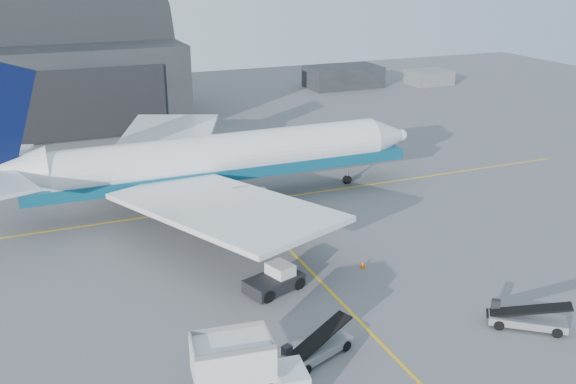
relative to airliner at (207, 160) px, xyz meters
name	(u,v)px	position (x,y,z in m)	size (l,w,h in m)	color
ground	(330,291)	(3.34, -21.33, -4.57)	(200.00, 200.00, 0.00)	#565659
taxi_lines	(270,229)	(3.34, -8.66, -4.56)	(80.00, 42.12, 0.02)	gold
distant_bldg_a	(343,87)	(41.34, 50.67, -4.57)	(14.00, 8.00, 4.00)	black
distant_bldg_b	(429,84)	(58.34, 46.67, -4.57)	(8.00, 6.00, 2.80)	slate
airliner	(207,160)	(0.00, 0.00, 0.00)	(46.56, 45.15, 16.34)	white
catering_truck	(243,376)	(-6.99, -31.62, -2.31)	(6.74, 3.17, 4.47)	slate
pushback_tug	(275,280)	(-0.37, -19.49, -3.82)	(4.86, 3.70, 2.00)	black
belt_loader_a	(317,348)	(-1.18, -28.59, -3.95)	(5.35, 3.41, 2.03)	slate
belt_loader_b	(526,319)	(13.38, -30.84, -3.94)	(5.05, 4.39, 2.04)	slate
traffic_cone	(363,264)	(7.49, -18.82, -4.29)	(0.40, 0.40, 0.58)	#E15307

